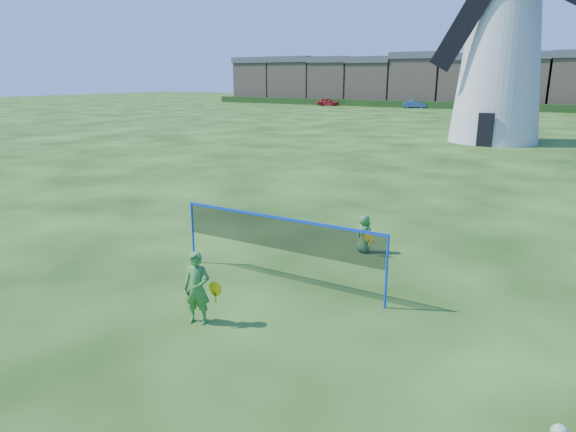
# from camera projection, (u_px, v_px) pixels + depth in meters

# --- Properties ---
(ground) EXTENTS (220.00, 220.00, 0.00)m
(ground) POSITION_uv_depth(u_px,v_px,m) (269.00, 284.00, 11.25)
(ground) COLOR black
(ground) RESTS_ON ground
(windmill) EXTENTS (13.63, 6.00, 18.40)m
(windmill) POSITION_uv_depth(u_px,v_px,m) (502.00, 48.00, 34.07)
(windmill) COLOR silver
(windmill) RESTS_ON ground
(badminton_net) EXTENTS (5.05, 0.05, 1.55)m
(badminton_net) POSITION_uv_depth(u_px,v_px,m) (279.00, 234.00, 11.05)
(badminton_net) COLOR blue
(badminton_net) RESTS_ON ground
(player_girl) EXTENTS (0.71, 0.48, 1.39)m
(player_girl) POSITION_uv_depth(u_px,v_px,m) (197.00, 288.00, 9.34)
(player_girl) COLOR #3F8836
(player_girl) RESTS_ON ground
(player_boy) EXTENTS (0.65, 0.49, 1.01)m
(player_boy) POSITION_uv_depth(u_px,v_px,m) (364.00, 234.00, 13.21)
(player_boy) COLOR #438640
(player_boy) RESTS_ON ground
(terraced_houses) EXTENTS (67.15, 8.40, 8.21)m
(terraced_houses) POSITION_uv_depth(u_px,v_px,m) (421.00, 80.00, 78.80)
(terraced_houses) COLOR #998266
(terraced_houses) RESTS_ON ground
(hedge) EXTENTS (62.00, 0.80, 1.00)m
(hedge) POSITION_uv_depth(u_px,v_px,m) (384.00, 104.00, 76.56)
(hedge) COLOR #193814
(hedge) RESTS_ON ground
(car_left) EXTENTS (3.73, 2.16, 1.19)m
(car_left) POSITION_uv_depth(u_px,v_px,m) (328.00, 102.00, 79.14)
(car_left) COLOR maroon
(car_left) RESTS_ON ground
(car_right) EXTENTS (3.54, 1.82, 1.11)m
(car_right) POSITION_uv_depth(u_px,v_px,m) (415.00, 104.00, 73.94)
(car_right) COLOR navy
(car_right) RESTS_ON ground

